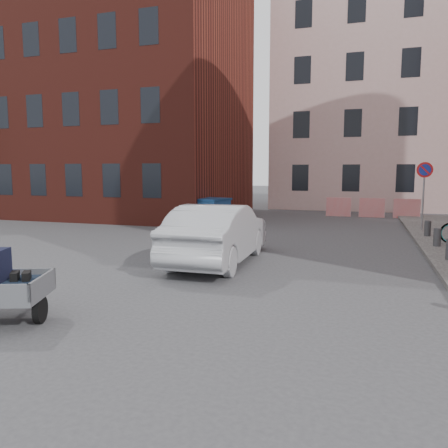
% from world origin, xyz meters
% --- Properties ---
extents(ground, '(120.00, 120.00, 0.00)m').
position_xyz_m(ground, '(0.00, 0.00, 0.00)').
color(ground, '#38383A').
rests_on(ground, ground).
extents(building_brick, '(12.00, 10.00, 14.00)m').
position_xyz_m(building_brick, '(-9.00, 13.00, 7.00)').
color(building_brick, '#591E16').
rests_on(building_brick, ground).
extents(building_pink, '(16.00, 8.00, 14.00)m').
position_xyz_m(building_pink, '(6.00, 22.00, 7.00)').
color(building_pink, '#C8A29A').
rests_on(building_pink, ground).
extents(far_building, '(6.00, 6.00, 8.00)m').
position_xyz_m(far_building, '(-20.00, 22.00, 4.00)').
color(far_building, maroon).
rests_on(far_building, ground).
extents(no_parking_sign, '(0.60, 0.09, 2.65)m').
position_xyz_m(no_parking_sign, '(6.00, 9.48, 2.01)').
color(no_parking_sign, gray).
rests_on(no_parking_sign, sidewalk).
extents(barriers, '(4.70, 0.18, 1.00)m').
position_xyz_m(barriers, '(4.20, 15.00, 0.50)').
color(barriers, red).
rests_on(barriers, ground).
extents(dumpster, '(3.19, 2.12, 1.23)m').
position_xyz_m(dumpster, '(-3.41, 9.14, 0.62)').
color(dumpster, '#1D4B8C').
rests_on(dumpster, ground).
extents(silver_car, '(1.77, 4.79, 1.57)m').
position_xyz_m(silver_car, '(0.15, 1.74, 0.78)').
color(silver_car, '#A4A6AC').
rests_on(silver_car, ground).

